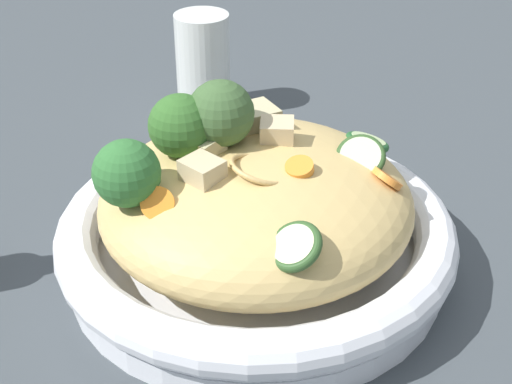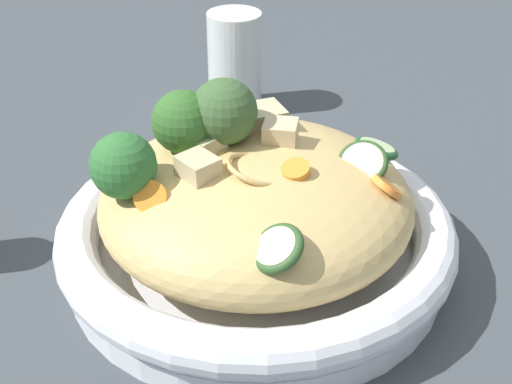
# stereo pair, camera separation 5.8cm
# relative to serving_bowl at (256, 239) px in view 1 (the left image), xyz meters

# --- Properties ---
(ground_plane) EXTENTS (3.00, 3.00, 0.00)m
(ground_plane) POSITION_rel_serving_bowl_xyz_m (0.00, 0.00, -0.03)
(ground_plane) COLOR #3D4348
(serving_bowl) EXTENTS (0.31, 0.31, 0.05)m
(serving_bowl) POSITION_rel_serving_bowl_xyz_m (0.00, 0.00, 0.00)
(serving_bowl) COLOR white
(serving_bowl) RESTS_ON ground_plane
(noodle_heap) EXTENTS (0.24, 0.24, 0.09)m
(noodle_heap) POSITION_rel_serving_bowl_xyz_m (0.00, 0.00, 0.04)
(noodle_heap) COLOR tan
(noodle_heap) RESTS_ON serving_bowl
(broccoli_florets) EXTENTS (0.15, 0.09, 0.08)m
(broccoli_florets) POSITION_rel_serving_bowl_xyz_m (0.03, -0.04, 0.09)
(broccoli_florets) COLOR #8DB76D
(broccoli_florets) RESTS_ON serving_bowl
(carrot_coins) EXTENTS (0.16, 0.14, 0.03)m
(carrot_coins) POSITION_rel_serving_bowl_xyz_m (0.02, 0.03, 0.07)
(carrot_coins) COLOR orange
(carrot_coins) RESTS_ON serving_bowl
(zucchini_slices) EXTENTS (0.21, 0.20, 0.03)m
(zucchini_slices) POSITION_rel_serving_bowl_xyz_m (-0.03, 0.02, 0.06)
(zucchini_slices) COLOR beige
(zucchini_slices) RESTS_ON serving_bowl
(chicken_chunks) EXTENTS (0.12, 0.07, 0.03)m
(chicken_chunks) POSITION_rel_serving_bowl_xyz_m (-0.01, -0.02, 0.08)
(chicken_chunks) COLOR #CFB88E
(chicken_chunks) RESTS_ON serving_bowl
(drinking_glass) EXTENTS (0.06, 0.06, 0.11)m
(drinking_glass) POSITION_rel_serving_bowl_xyz_m (-0.21, -0.22, 0.03)
(drinking_glass) COLOR silver
(drinking_glass) RESTS_ON ground_plane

